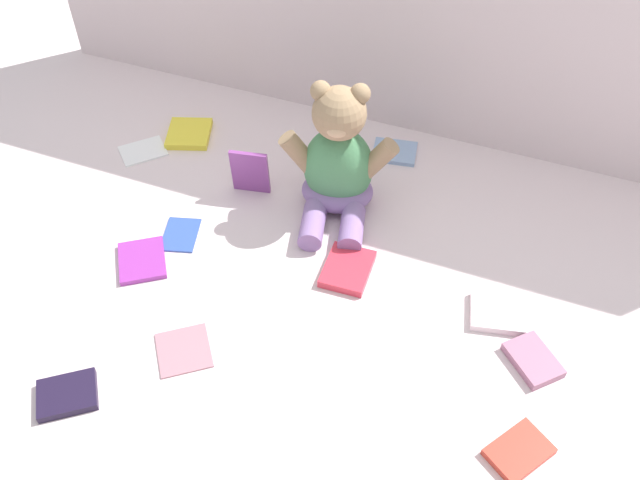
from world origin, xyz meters
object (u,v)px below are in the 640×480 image
at_px(teddy_bear, 338,165).
at_px(book_case_0, 395,152).
at_px(book_case_8, 519,452).
at_px(book_case_10, 189,134).
at_px(book_case_1, 498,313).
at_px(book_case_3, 67,395).
at_px(book_case_6, 533,360).
at_px(book_case_2, 184,350).
at_px(book_case_7, 143,150).
at_px(book_case_11, 348,269).
at_px(book_case_4, 142,260).
at_px(book_case_5, 180,234).
at_px(book_case_9, 250,172).

height_order(teddy_bear, book_case_0, teddy_bear).
relative_size(book_case_8, book_case_10, 0.93).
relative_size(book_case_1, book_case_10, 0.96).
distance_m(book_case_1, book_case_10, 0.84).
height_order(book_case_3, book_case_6, book_case_6).
xyz_separation_m(book_case_0, book_case_8, (0.40, -0.64, 0.00)).
bearing_deg(book_case_3, book_case_2, -78.52).
relative_size(book_case_7, book_case_10, 0.94).
bearing_deg(book_case_3, book_case_6, -100.68).
distance_m(book_case_2, book_case_6, 0.62).
distance_m(book_case_1, book_case_6, 0.11).
xyz_separation_m(book_case_3, book_case_11, (0.35, 0.43, 0.00)).
height_order(book_case_4, book_case_5, book_case_4).
bearing_deg(book_case_0, book_case_2, -26.08).
height_order(teddy_bear, book_case_11, teddy_bear).
bearing_deg(teddy_bear, book_case_7, 165.85).
bearing_deg(book_case_1, teddy_bear, -126.81).
distance_m(book_case_3, book_case_8, 0.75).
xyz_separation_m(book_case_5, book_case_10, (-0.14, 0.30, 0.00)).
height_order(book_case_1, book_case_4, book_case_1).
height_order(teddy_bear, book_case_10, teddy_bear).
xyz_separation_m(book_case_4, book_case_7, (-0.18, 0.30, -0.00)).
bearing_deg(book_case_11, book_case_2, 50.23).
relative_size(book_case_3, book_case_10, 0.91).
bearing_deg(book_case_10, teddy_bear, -31.73).
xyz_separation_m(book_case_1, book_case_3, (-0.65, -0.44, 0.00)).
xyz_separation_m(book_case_7, book_case_11, (0.57, -0.17, 0.00)).
bearing_deg(book_case_3, teddy_bear, -60.00).
xyz_separation_m(book_case_3, book_case_8, (0.73, 0.17, -0.00)).
height_order(book_case_0, book_case_6, book_case_6).
xyz_separation_m(book_case_0, book_case_9, (-0.26, -0.24, 0.05)).
bearing_deg(book_case_6, teddy_bear, 105.79).
bearing_deg(book_case_4, book_case_5, 34.97).
bearing_deg(book_case_1, book_case_4, -92.15).
distance_m(book_case_1, book_case_4, 0.70).
relative_size(book_case_0, book_case_11, 0.89).
bearing_deg(book_case_5, book_case_6, -20.17).
xyz_separation_m(book_case_2, book_case_8, (0.59, 0.02, 0.00)).
bearing_deg(book_case_11, book_case_3, 48.43).
xyz_separation_m(book_case_9, book_case_10, (-0.22, 0.12, -0.05)).
bearing_deg(book_case_9, book_case_3, -108.37).
xyz_separation_m(book_case_2, book_case_4, (-0.18, 0.16, 0.00)).
bearing_deg(book_case_9, book_case_1, -25.24).
xyz_separation_m(book_case_5, book_case_6, (0.73, -0.05, 0.00)).
height_order(book_case_0, book_case_3, book_case_3).
xyz_separation_m(book_case_6, book_case_9, (-0.65, 0.22, 0.05)).
xyz_separation_m(book_case_1, book_case_6, (0.08, -0.08, 0.00)).
relative_size(book_case_4, book_case_10, 1.00).
height_order(book_case_0, book_case_9, book_case_9).
xyz_separation_m(book_case_1, book_case_4, (-0.69, -0.12, -0.00)).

